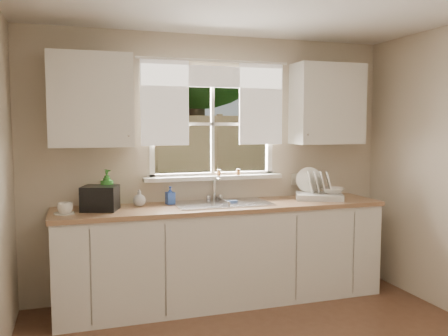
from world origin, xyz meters
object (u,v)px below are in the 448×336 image
object	(u,v)px
dish_rack	(319,192)
black_appliance	(100,198)
soap_bottle_a	(107,189)
cup	(65,208)

from	to	relation	value
dish_rack	black_appliance	bearing A→B (deg)	179.72
black_appliance	soap_bottle_a	bearing A→B (deg)	74.20
soap_bottle_a	black_appliance	size ratio (longest dim) A/B	1.18
soap_bottle_a	cup	bearing A→B (deg)	-171.59
cup	black_appliance	xyz separation A→B (m)	(0.28, 0.10, 0.06)
black_appliance	dish_rack	bearing A→B (deg)	17.86
cup	soap_bottle_a	bearing A→B (deg)	32.66
cup	black_appliance	distance (m)	0.31
dish_rack	cup	size ratio (longest dim) A/B	4.40
soap_bottle_a	black_appliance	bearing A→B (deg)	-145.50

